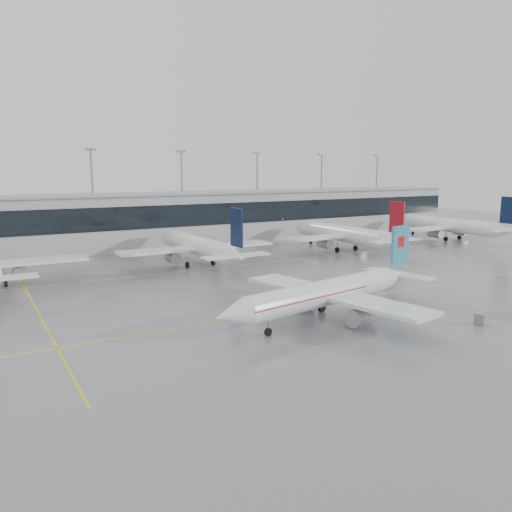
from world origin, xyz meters
TOP-DOWN VIEW (x-y plane):
  - ground at (0.00, 0.00)m, footprint 320.00×320.00m
  - taxi_line_main at (0.00, 0.00)m, footprint 120.00×0.25m
  - taxi_line_north at (0.00, 30.00)m, footprint 120.00×0.25m
  - taxi_line_cross at (-30.00, 15.00)m, footprint 0.25×60.00m
  - terminal at (0.00, 62.00)m, footprint 180.00×15.00m
  - terminal_glass at (0.00, 54.45)m, footprint 180.00×0.20m
  - terminal_roof at (0.00, 62.00)m, footprint 182.00×16.00m
  - light_masts at (0.00, 68.00)m, footprint 156.40×1.00m
  - air_canada_jet at (0.23, -5.62)m, footprint 33.40×26.24m
  - parked_jet_c at (-0.00, 33.69)m, footprint 29.64×36.96m
  - parked_jet_d at (35.00, 33.69)m, footprint 29.64×36.96m
  - parked_jet_e at (70.00, 33.69)m, footprint 29.64×36.96m
  - gse_unit at (13.53, -16.44)m, footprint 1.45×1.37m

SIDE VIEW (x-z plane):
  - ground at x=0.00m, z-range 0.00..0.00m
  - taxi_line_main at x=0.00m, z-range 0.00..0.01m
  - taxi_line_north at x=0.00m, z-range 0.00..0.01m
  - taxi_line_cross at x=-30.00m, z-range 0.00..0.01m
  - gse_unit at x=13.53m, z-range 0.00..1.33m
  - air_canada_jet at x=0.23m, z-range -1.91..8.28m
  - parked_jet_c at x=0.00m, z-range -2.15..9.57m
  - parked_jet_d at x=35.00m, z-range -2.15..9.57m
  - parked_jet_e at x=70.00m, z-range -2.15..9.57m
  - terminal at x=0.00m, z-range 0.00..12.00m
  - terminal_glass at x=0.00m, z-range 5.00..10.00m
  - terminal_roof at x=0.00m, z-range 12.00..12.40m
  - light_masts at x=0.00m, z-range 2.04..24.64m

